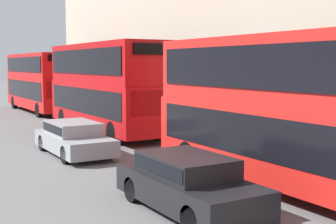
% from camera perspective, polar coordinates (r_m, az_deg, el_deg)
% --- Properties ---
extents(bus_leading, '(2.59, 10.28, 4.25)m').
position_cam_1_polar(bus_leading, '(12.95, 15.52, 0.65)').
color(bus_leading, red).
rests_on(bus_leading, ground).
extents(bus_second_in_queue, '(2.59, 10.09, 4.50)m').
position_cam_1_polar(bus_second_in_queue, '(23.91, -7.58, 3.39)').
color(bus_second_in_queue, '#B20C0F').
rests_on(bus_second_in_queue, ground).
extents(bus_third_in_queue, '(2.59, 10.42, 4.23)m').
position_cam_1_polar(bus_third_in_queue, '(35.44, -15.27, 3.80)').
color(bus_third_in_queue, red).
rests_on(bus_third_in_queue, ground).
extents(car_dark_sedan, '(1.79, 4.27, 1.33)m').
position_cam_1_polar(car_dark_sedan, '(11.18, 2.41, -8.47)').
color(car_dark_sedan, black).
rests_on(car_dark_sedan, ground).
extents(car_hatchback, '(1.83, 4.52, 1.27)m').
position_cam_1_polar(car_hatchback, '(18.37, -11.42, -3.01)').
color(car_hatchback, gray).
rests_on(car_hatchback, ground).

